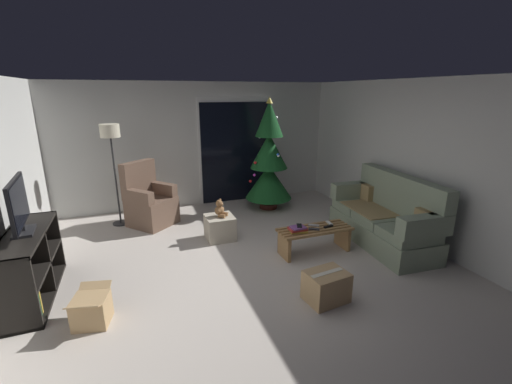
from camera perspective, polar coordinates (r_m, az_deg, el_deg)
The scene contains 22 objects.
ground_plane at distance 4.67m, azimuth -1.64°, elevation -12.89°, with size 7.00×7.00×0.00m, color #BCB2A8.
wall_back at distance 7.11m, azimuth -9.80°, elevation 7.88°, with size 5.72×0.12×2.50m, color beige.
wall_right at distance 5.76m, azimuth 26.34°, elevation 4.39°, with size 0.12×6.00×2.50m, color beige.
patio_door_frame at distance 7.25m, azimuth -3.45°, elevation 7.05°, with size 1.60×0.02×2.20m, color silver.
patio_door_glass at distance 7.24m, azimuth -3.40°, elevation 6.64°, with size 1.50×0.02×2.10m, color black.
couch at distance 5.65m, azimuth 21.02°, elevation -4.19°, with size 0.92×1.99×1.08m.
coffee_table at distance 5.08m, azimuth 9.88°, elevation -7.36°, with size 1.10×0.40×0.38m.
remote_silver at distance 5.10m, azimuth 9.75°, elevation -5.58°, with size 0.04×0.16×0.02m, color #ADADB2.
remote_black at distance 5.10m, azimuth 12.17°, elevation -5.70°, with size 0.04×0.16×0.02m, color black.
remote_graphite at distance 4.96m, azimuth 9.79°, elevation -6.21°, with size 0.04×0.16×0.02m, color #333338.
remote_white at distance 5.23m, azimuth 12.30°, elevation -5.13°, with size 0.04×0.16×0.02m, color silver.
book_stack at distance 4.85m, azimuth 7.11°, elevation -6.26°, with size 0.27×0.21×0.08m.
cell_phone at distance 4.84m, azimuth 7.35°, elevation -5.67°, with size 0.07×0.14×0.01m, color black.
christmas_tree at distance 6.71m, azimuth 2.19°, elevation 5.18°, with size 0.93×0.93×2.21m.
armchair at distance 6.30m, azimuth -17.61°, elevation -1.74°, with size 0.96×0.97×1.13m.
floor_lamp at distance 6.25m, azimuth -23.35°, elevation 7.97°, with size 0.32×0.32×1.78m.
media_shelf at distance 4.66m, azimuth -34.28°, elevation -10.82°, with size 0.40×1.40×0.80m.
television at distance 4.45m, azimuth -35.22°, elevation -1.94°, with size 0.23×0.84×0.61m.
ottoman at distance 5.50m, azimuth -6.12°, elevation -5.99°, with size 0.44×0.44×0.39m, color #B2A893.
teddy_bear_chestnut at distance 5.39m, azimuth -6.12°, elevation -2.92°, with size 0.22×0.21×0.29m.
cardboard_box_taped_mid_floor at distance 4.05m, azimuth 11.80°, elevation -15.37°, with size 0.50×0.41×0.35m.
cardboard_box_open_near_shelf at distance 4.01m, azimuth -26.07°, elevation -17.52°, with size 0.41×0.53×0.36m.
Camera 1 is at (-1.30, -3.85, 2.30)m, focal length 23.63 mm.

